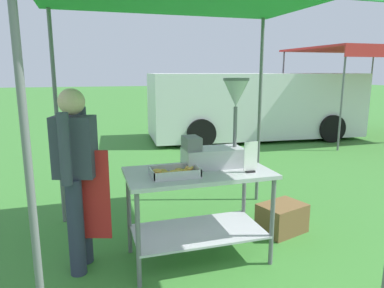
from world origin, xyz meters
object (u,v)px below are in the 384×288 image
Objects in this scene: donut_cart at (198,195)px; menu_sign at (251,159)px; donut_fryer at (218,137)px; van_white at (254,105)px; vendor at (77,171)px; donut_tray at (174,173)px; supply_crate at (282,218)px; neighbour_tent at (364,51)px.

donut_cart is 0.58m from menu_sign.
van_white is (3.08, 5.37, -0.27)m from donut_fryer.
vendor is (-1.05, 0.15, 0.27)m from donut_cart.
vendor reaches higher than donut_tray.
supply_crate is at bearing 3.28° from vendor.
donut_fryer is 1.30m from supply_crate.
van_white reaches higher than supply_crate.
donut_cart is 2.30× the size of supply_crate.
van_white reaches higher than donut_cart.
supply_crate is (1.06, 0.27, -0.48)m from donut_cart.
donut_fryer is 0.38m from menu_sign.
neighbour_tent is at bearing 38.67° from donut_fryer.
van_white is at bearing 62.98° from menu_sign.
menu_sign is at bearing -117.02° from van_white.
neighbour_tent reaches higher than donut_fryer.
neighbour_tent is at bearing -15.92° from van_white.
supply_crate is at bearing 14.78° from donut_tray.
neighbour_tent reaches higher than donut_tray.
van_white is (2.88, 5.64, -0.10)m from menu_sign.
van_white is at bearing 50.69° from vendor.
menu_sign reaches higher than donut_tray.
supply_crate is (0.63, 0.44, -0.82)m from menu_sign.
vendor is 0.29× the size of van_white.
donut_cart is 1.59× the size of donut_fryer.
menu_sign is 6.34m from van_white.
vendor is 8.49m from neighbour_tent.
van_white reaches higher than donut_tray.
menu_sign is 0.08× the size of neighbour_tent.
donut_tray is at bearing -142.47° from neighbour_tent.
supply_crate is at bearing 14.22° from donut_cart.
donut_tray is (-0.25, -0.08, 0.25)m from donut_cart.
donut_fryer is at bearing 20.73° from donut_tray.
neighbour_tent is at bearing 42.05° from supply_crate.
neighbour_tent reaches higher than menu_sign.
donut_tray is 0.26× the size of vendor.
neighbour_tent is (7.03, 4.56, 1.35)m from vendor.
menu_sign reaches higher than supply_crate.
donut_cart is at bearing -141.79° from neighbour_tent.
supply_crate is at bearing 35.05° from menu_sign.
menu_sign is (0.68, -0.09, 0.10)m from donut_tray.
vendor is 2.24m from supply_crate.
neighbour_tent is (6.23, 4.79, 1.37)m from donut_tray.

